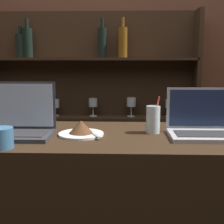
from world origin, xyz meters
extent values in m
cube|color=brown|center=(0.00, 1.34, 1.35)|extent=(7.00, 0.06, 2.70)
cube|color=#332114|center=(0.63, 1.22, 0.88)|extent=(0.03, 0.18, 1.76)
cube|color=#332114|center=(-0.14, 1.30, 0.88)|extent=(1.56, 0.02, 1.76)
cube|color=#332114|center=(-0.14, 1.22, 0.53)|extent=(1.52, 0.18, 0.02)
cube|color=#332114|center=(-0.14, 1.22, 0.97)|extent=(1.52, 0.18, 0.02)
cube|color=#332114|center=(-0.14, 1.22, 1.41)|extent=(1.52, 0.18, 0.02)
cylinder|color=silver|center=(-0.72, 1.22, 0.98)|extent=(0.06, 0.06, 0.01)
cylinder|color=silver|center=(-0.72, 1.22, 1.02)|extent=(0.01, 0.01, 0.07)
cylinder|color=silver|center=(-0.72, 1.22, 1.08)|extent=(0.07, 0.07, 0.06)
cylinder|color=silver|center=(-0.43, 1.22, 0.98)|extent=(0.06, 0.06, 0.01)
cylinder|color=silver|center=(-0.43, 1.22, 1.01)|extent=(0.01, 0.01, 0.06)
cylinder|color=silver|center=(-0.43, 1.22, 1.07)|extent=(0.06, 0.06, 0.06)
cylinder|color=silver|center=(-0.14, 1.22, 0.98)|extent=(0.06, 0.06, 0.01)
cylinder|color=silver|center=(-0.14, 1.22, 1.02)|extent=(0.01, 0.01, 0.07)
cylinder|color=silver|center=(-0.14, 1.22, 1.08)|extent=(0.06, 0.06, 0.06)
cylinder|color=silver|center=(0.15, 1.22, 0.98)|extent=(0.06, 0.06, 0.01)
cylinder|color=silver|center=(0.15, 1.22, 1.02)|extent=(0.01, 0.01, 0.07)
cylinder|color=silver|center=(0.15, 1.22, 1.09)|extent=(0.07, 0.07, 0.07)
cylinder|color=silver|center=(0.44, 1.22, 0.98)|extent=(0.06, 0.06, 0.01)
cylinder|color=silver|center=(0.44, 1.22, 1.01)|extent=(0.01, 0.01, 0.06)
cylinder|color=silver|center=(0.44, 1.22, 1.08)|extent=(0.07, 0.07, 0.06)
cylinder|color=brown|center=(0.08, 1.22, 1.52)|extent=(0.07, 0.07, 0.21)
cylinder|color=brown|center=(0.08, 1.22, 1.67)|extent=(0.02, 0.02, 0.07)
cylinder|color=black|center=(-0.62, 1.22, 1.52)|extent=(0.07, 0.07, 0.21)
cylinder|color=black|center=(-0.62, 1.22, 1.66)|extent=(0.03, 0.03, 0.07)
cylinder|color=black|center=(-0.07, 1.22, 1.52)|extent=(0.06, 0.06, 0.21)
cylinder|color=black|center=(-0.07, 1.22, 1.66)|extent=(0.02, 0.02, 0.07)
cylinder|color=black|center=(-0.67, 1.22, 1.50)|extent=(0.08, 0.08, 0.17)
cylinder|color=black|center=(-0.67, 1.22, 1.61)|extent=(0.03, 0.03, 0.06)
cube|color=#333338|center=(-0.39, 0.23, 1.07)|extent=(0.33, 0.21, 0.02)
cube|color=#28282B|center=(-0.39, 0.22, 1.08)|extent=(0.28, 0.12, 0.00)
cube|color=#333338|center=(-0.39, 0.33, 1.19)|extent=(0.33, 0.00, 0.22)
cube|color=silver|center=(-0.39, 0.33, 1.19)|extent=(0.30, 0.01, 0.20)
cube|color=#ADADB2|center=(0.46, 0.26, 1.07)|extent=(0.34, 0.22, 0.02)
cube|color=#28282B|center=(0.46, 0.25, 1.08)|extent=(0.29, 0.12, 0.00)
cube|color=#ADADB2|center=(0.46, 0.37, 1.17)|extent=(0.34, 0.00, 0.19)
cube|color=#1E2847|center=(0.46, 0.37, 1.17)|extent=(0.31, 0.01, 0.17)
cylinder|color=white|center=(-0.10, 0.28, 1.07)|extent=(0.21, 0.21, 0.01)
cone|color=#51301C|center=(-0.10, 0.28, 1.10)|extent=(0.11, 0.11, 0.06)
cube|color=#B7B7BC|center=(-0.05, 0.26, 1.07)|extent=(0.08, 0.16, 0.00)
cylinder|color=silver|center=(0.23, 0.34, 1.12)|extent=(0.06, 0.06, 0.13)
cylinder|color=#E04C47|center=(0.24, 0.34, 1.15)|extent=(0.04, 0.01, 0.17)
cylinder|color=#38668C|center=(-0.38, 0.06, 1.10)|extent=(0.09, 0.09, 0.08)
camera|label=1|loc=(0.09, -1.10, 1.40)|focal=50.00mm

